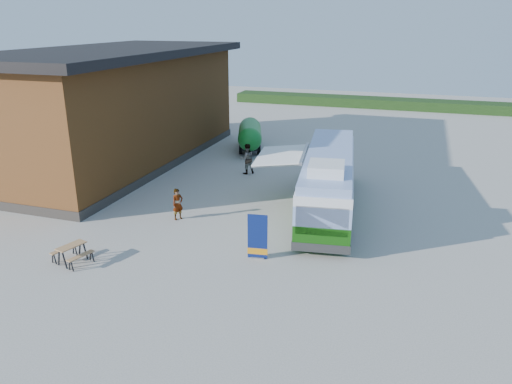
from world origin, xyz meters
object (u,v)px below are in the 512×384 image
(person_a, at_px, (178,204))
(slurry_tanker, at_px, (250,134))
(bus, at_px, (328,179))
(banner, at_px, (258,241))
(person_b, at_px, (247,159))
(picnic_table, at_px, (72,250))

(person_a, bearing_deg, slurry_tanker, 36.66)
(bus, bearing_deg, slurry_tanker, 118.97)
(banner, distance_m, person_b, 11.81)
(banner, height_order, picnic_table, banner)
(picnic_table, xyz_separation_m, slurry_tanker, (0.88, 19.30, 0.65))
(person_a, relative_size, person_b, 0.81)
(banner, relative_size, person_b, 1.00)
(bus, distance_m, person_b, 7.69)
(bus, relative_size, person_b, 6.02)
(slurry_tanker, bearing_deg, banner, -88.76)
(picnic_table, distance_m, person_b, 13.94)
(banner, xyz_separation_m, person_b, (-4.32, 10.99, 0.17))
(person_b, distance_m, slurry_tanker, 5.88)
(person_a, bearing_deg, picnic_table, -167.27)
(banner, height_order, person_a, banner)
(bus, distance_m, picnic_table, 12.48)
(bus, xyz_separation_m, slurry_tanker, (-7.75, 10.35, -0.45))
(bus, bearing_deg, picnic_table, -141.80)
(person_a, distance_m, person_b, 8.24)
(picnic_table, relative_size, person_b, 0.83)
(bus, relative_size, picnic_table, 7.22)
(person_b, relative_size, slurry_tanker, 0.35)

